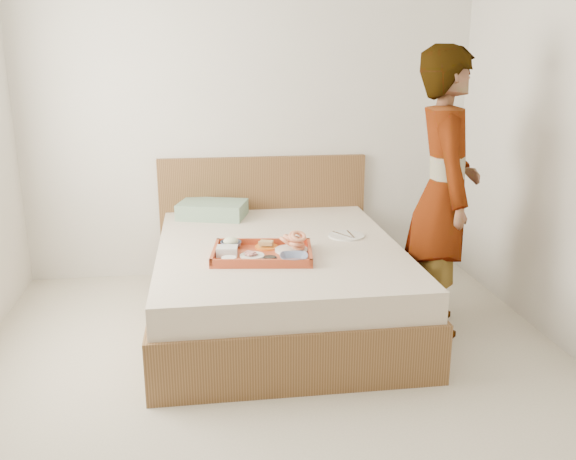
% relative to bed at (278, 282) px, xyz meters
% --- Properties ---
extents(ground, '(3.50, 4.00, 0.01)m').
position_rel_bed_xyz_m(ground, '(-0.10, -1.00, -0.27)').
color(ground, beige).
rests_on(ground, ground).
extents(wall_back, '(3.50, 0.01, 2.60)m').
position_rel_bed_xyz_m(wall_back, '(-0.10, 1.00, 1.04)').
color(wall_back, silver).
rests_on(wall_back, ground).
extents(wall_front, '(3.50, 0.01, 2.60)m').
position_rel_bed_xyz_m(wall_front, '(-0.10, -3.00, 1.04)').
color(wall_front, silver).
rests_on(wall_front, ground).
extents(bed, '(1.65, 2.00, 0.53)m').
position_rel_bed_xyz_m(bed, '(0.00, 0.00, 0.00)').
color(bed, brown).
rests_on(bed, ground).
extents(headboard, '(1.65, 0.06, 0.95)m').
position_rel_bed_xyz_m(headboard, '(0.00, 0.97, 0.21)').
color(headboard, brown).
rests_on(headboard, ground).
extents(pillow, '(0.56, 0.46, 0.12)m').
position_rel_bed_xyz_m(pillow, '(-0.41, 0.75, 0.32)').
color(pillow, '#89A88B').
rests_on(pillow, bed).
extents(tray, '(0.65, 0.51, 0.05)m').
position_rel_bed_xyz_m(tray, '(-0.13, -0.26, 0.29)').
color(tray, red).
rests_on(tray, bed).
extents(prawn_plate, '(0.23, 0.23, 0.01)m').
position_rel_bed_xyz_m(prawn_plate, '(0.06, -0.21, 0.29)').
color(prawn_plate, white).
rests_on(prawn_plate, tray).
extents(navy_bowl_big, '(0.19, 0.19, 0.04)m').
position_rel_bed_xyz_m(navy_bowl_big, '(0.04, -0.42, 0.30)').
color(navy_bowl_big, navy).
rests_on(navy_bowl_big, tray).
extents(sauce_dish, '(0.10, 0.10, 0.03)m').
position_rel_bed_xyz_m(sauce_dish, '(-0.10, -0.42, 0.30)').
color(sauce_dish, black).
rests_on(sauce_dish, tray).
extents(meat_plate, '(0.17, 0.17, 0.01)m').
position_rel_bed_xyz_m(meat_plate, '(-0.20, -0.29, 0.29)').
color(meat_plate, white).
rests_on(meat_plate, tray).
extents(bread_plate, '(0.16, 0.16, 0.01)m').
position_rel_bed_xyz_m(bread_plate, '(-0.09, -0.12, 0.29)').
color(bread_plate, orange).
rests_on(bread_plate, tray).
extents(salad_bowl, '(0.15, 0.15, 0.04)m').
position_rel_bed_xyz_m(salad_bowl, '(-0.31, -0.09, 0.30)').
color(salad_bowl, navy).
rests_on(salad_bowl, tray).
extents(plastic_tub, '(0.14, 0.12, 0.05)m').
position_rel_bed_xyz_m(plastic_tub, '(-0.34, -0.24, 0.31)').
color(plastic_tub, silver).
rests_on(plastic_tub, tray).
extents(cheese_round, '(0.10, 0.10, 0.03)m').
position_rel_bed_xyz_m(cheese_round, '(-0.34, -0.38, 0.30)').
color(cheese_round, white).
rests_on(cheese_round, tray).
extents(dinner_plate, '(0.29, 0.29, 0.01)m').
position_rel_bed_xyz_m(dinner_plate, '(0.48, 0.10, 0.27)').
color(dinner_plate, white).
rests_on(dinner_plate, bed).
extents(person, '(0.56, 0.73, 1.78)m').
position_rel_bed_xyz_m(person, '(1.01, -0.24, 0.63)').
color(person, beige).
rests_on(person, ground).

